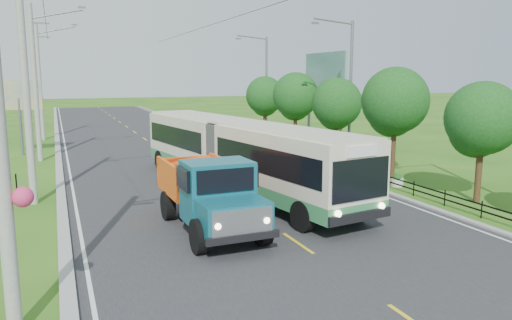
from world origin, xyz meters
TOP-DOWN VIEW (x-y plane):
  - ground at (0.00, 0.00)m, footprint 240.00×240.00m
  - road at (0.00, 20.00)m, footprint 14.00×120.00m
  - curb_left at (-7.20, 20.00)m, footprint 0.40×120.00m
  - curb_right at (7.15, 20.00)m, footprint 0.30×120.00m
  - edge_line_left at (-6.65, 20.00)m, footprint 0.12×120.00m
  - edge_line_right at (6.65, 20.00)m, footprint 0.12×120.00m
  - centre_dash at (0.00, 0.00)m, footprint 0.12×2.20m
  - railing_right at (8.00, 14.00)m, footprint 0.04×40.00m
  - pole_near at (-8.26, 9.00)m, footprint 3.51×0.32m
  - pole_mid at (-8.26, 21.00)m, footprint 3.51×0.32m
  - pole_far at (-8.26, 33.00)m, footprint 3.51×0.32m
  - tree_second at (9.86, 2.14)m, footprint 3.18×3.26m
  - tree_third at (9.86, 8.14)m, footprint 3.60×3.62m
  - tree_fourth at (9.86, 14.14)m, footprint 3.24×3.31m
  - tree_fifth at (9.86, 20.14)m, footprint 3.48×3.52m
  - tree_back at (9.86, 26.14)m, footprint 3.30×3.36m
  - streetlight_mid at (10.64, 14.00)m, footprint 3.02×0.20m
  - streetlight_far at (10.64, 28.00)m, footprint 3.02×0.20m
  - planter_near at (8.60, 6.00)m, footprint 0.64×0.64m
  - planter_mid at (8.60, 14.00)m, footprint 0.64×0.64m
  - planter_far at (8.60, 22.00)m, footprint 0.64×0.64m
  - billboard_left at (-9.50, 24.00)m, footprint 3.00×0.20m
  - billboard_right at (12.30, 20.00)m, footprint 0.24×6.00m
  - bus at (0.83, 8.13)m, footprint 5.45×17.28m
  - dump_truck at (-2.27, 2.49)m, footprint 2.64×6.41m

SIDE VIEW (x-z plane):
  - ground at x=0.00m, z-range 0.00..0.00m
  - road at x=0.00m, z-range 0.00..0.02m
  - edge_line_left at x=-6.65m, z-range 0.02..0.02m
  - edge_line_right at x=6.65m, z-range 0.02..0.02m
  - centre_dash at x=0.00m, z-range 0.02..0.02m
  - curb_right at x=7.15m, z-range 0.00..0.10m
  - curb_left at x=-7.20m, z-range 0.00..0.15m
  - planter_near at x=8.60m, z-range -0.05..0.62m
  - planter_mid at x=8.60m, z-range -0.05..0.62m
  - planter_far at x=8.60m, z-range -0.05..0.62m
  - railing_right at x=8.00m, z-range 0.00..0.60m
  - dump_truck at x=-2.27m, z-range 0.18..2.84m
  - bus at x=0.83m, z-range 0.33..3.63m
  - tree_second at x=9.86m, z-range 0.87..6.17m
  - tree_fourth at x=9.86m, z-range 0.89..6.29m
  - tree_back at x=9.86m, z-range 0.90..6.40m
  - tree_fifth at x=9.86m, z-range 0.95..6.75m
  - billboard_left at x=-9.50m, z-range 1.27..6.47m
  - tree_third at x=9.86m, z-range 0.99..6.99m
  - streetlight_mid at x=10.64m, z-range 0.37..9.44m
  - streetlight_far at x=10.64m, z-range 0.37..9.44m
  - pole_near at x=-8.26m, z-range 0.09..10.09m
  - pole_mid at x=-8.26m, z-range 0.09..10.09m
  - pole_far at x=-8.26m, z-range 0.09..10.09m
  - billboard_right at x=12.30m, z-range 1.69..8.99m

